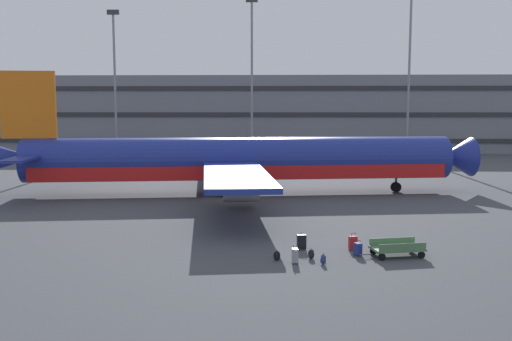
{
  "coord_description": "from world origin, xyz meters",
  "views": [
    {
      "loc": [
        3.61,
        -44.34,
        7.45
      ],
      "look_at": [
        2.32,
        -5.23,
        3.0
      ],
      "focal_mm": 38.58,
      "sensor_mm": 36.0,
      "label": 1
    }
  ],
  "objects_px": {
    "suitcase_scuffed": "(302,242)",
    "backpack_large": "(323,260)",
    "suitcase_red": "(358,249)",
    "backpack_navy": "(277,256)",
    "suitcase_small": "(295,255)",
    "backpack_teal": "(311,255)",
    "baggage_cart": "(397,248)",
    "airliner": "(236,161)",
    "suitcase_silver": "(353,243)"
  },
  "relations": [
    {
      "from": "suitcase_scuffed",
      "to": "backpack_large",
      "type": "height_order",
      "value": "suitcase_scuffed"
    },
    {
      "from": "suitcase_scuffed",
      "to": "suitcase_red",
      "type": "distance_m",
      "value": 3.01
    },
    {
      "from": "backpack_navy",
      "to": "backpack_large",
      "type": "bearing_deg",
      "value": -15.61
    },
    {
      "from": "suitcase_small",
      "to": "backpack_teal",
      "type": "relative_size",
      "value": 1.69
    },
    {
      "from": "backpack_navy",
      "to": "baggage_cart",
      "type": "xyz_separation_m",
      "value": [
        6.07,
        0.95,
        0.19
      ]
    },
    {
      "from": "airliner",
      "to": "suitcase_red",
      "type": "bearing_deg",
      "value": -69.08
    },
    {
      "from": "suitcase_red",
      "to": "baggage_cart",
      "type": "distance_m",
      "value": 1.95
    },
    {
      "from": "suitcase_silver",
      "to": "baggage_cart",
      "type": "distance_m",
      "value": 2.36
    },
    {
      "from": "suitcase_silver",
      "to": "suitcase_scuffed",
      "type": "relative_size",
      "value": 1.02
    },
    {
      "from": "backpack_large",
      "to": "airliner",
      "type": "bearing_deg",
      "value": 104.7
    },
    {
      "from": "airliner",
      "to": "suitcase_scuffed",
      "type": "height_order",
      "value": "airliner"
    },
    {
      "from": "airliner",
      "to": "backpack_teal",
      "type": "xyz_separation_m",
      "value": [
        5.1,
        -20.41,
        -2.68
      ]
    },
    {
      "from": "suitcase_red",
      "to": "airliner",
      "type": "bearing_deg",
      "value": 110.92
    },
    {
      "from": "airliner",
      "to": "backpack_teal",
      "type": "relative_size",
      "value": 78.68
    },
    {
      "from": "backpack_teal",
      "to": "baggage_cart",
      "type": "distance_m",
      "value": 4.42
    },
    {
      "from": "airliner",
      "to": "backpack_navy",
      "type": "height_order",
      "value": "airliner"
    },
    {
      "from": "backpack_large",
      "to": "backpack_teal",
      "type": "xyz_separation_m",
      "value": [
        -0.5,
        0.92,
        -0.01
      ]
    },
    {
      "from": "backpack_teal",
      "to": "baggage_cart",
      "type": "height_order",
      "value": "baggage_cart"
    },
    {
      "from": "backpack_large",
      "to": "backpack_navy",
      "type": "bearing_deg",
      "value": 164.39
    },
    {
      "from": "backpack_large",
      "to": "baggage_cart",
      "type": "relative_size",
      "value": 0.16
    },
    {
      "from": "suitcase_red",
      "to": "backpack_large",
      "type": "relative_size",
      "value": 1.42
    },
    {
      "from": "suitcase_small",
      "to": "airliner",
      "type": "bearing_deg",
      "value": 101.42
    },
    {
      "from": "backpack_large",
      "to": "backpack_navy",
      "type": "relative_size",
      "value": 1.02
    },
    {
      "from": "backpack_navy",
      "to": "airliner",
      "type": "bearing_deg",
      "value": 99.31
    },
    {
      "from": "suitcase_scuffed",
      "to": "backpack_teal",
      "type": "height_order",
      "value": "suitcase_scuffed"
    },
    {
      "from": "suitcase_silver",
      "to": "backpack_teal",
      "type": "height_order",
      "value": "suitcase_silver"
    },
    {
      "from": "backpack_teal",
      "to": "suitcase_scuffed",
      "type": "bearing_deg",
      "value": 101.73
    },
    {
      "from": "suitcase_silver",
      "to": "backpack_large",
      "type": "relative_size",
      "value": 1.72
    },
    {
      "from": "backpack_large",
      "to": "baggage_cart",
      "type": "xyz_separation_m",
      "value": [
        3.87,
        1.56,
        0.18
      ]
    },
    {
      "from": "airliner",
      "to": "baggage_cart",
      "type": "distance_m",
      "value": 22.06
    },
    {
      "from": "backpack_large",
      "to": "backpack_navy",
      "type": "height_order",
      "value": "backpack_large"
    },
    {
      "from": "suitcase_red",
      "to": "backpack_navy",
      "type": "xyz_separation_m",
      "value": [
        -4.12,
        -1.06,
        -0.11
      ]
    },
    {
      "from": "baggage_cart",
      "to": "backpack_navy",
      "type": "bearing_deg",
      "value": -171.11
    },
    {
      "from": "backpack_navy",
      "to": "suitcase_red",
      "type": "bearing_deg",
      "value": 14.36
    },
    {
      "from": "suitcase_silver",
      "to": "backpack_teal",
      "type": "xyz_separation_m",
      "value": [
        -2.32,
        -1.81,
        -0.17
      ]
    },
    {
      "from": "suitcase_scuffed",
      "to": "suitcase_red",
      "type": "bearing_deg",
      "value": -21.45
    },
    {
      "from": "suitcase_scuffed",
      "to": "baggage_cart",
      "type": "relative_size",
      "value": 0.28
    },
    {
      "from": "backpack_large",
      "to": "suitcase_red",
      "type": "bearing_deg",
      "value": 40.99
    },
    {
      "from": "suitcase_red",
      "to": "backpack_large",
      "type": "xyz_separation_m",
      "value": [
        -1.92,
        -1.67,
        -0.11
      ]
    },
    {
      "from": "airliner",
      "to": "baggage_cart",
      "type": "bearing_deg",
      "value": -64.42
    },
    {
      "from": "backpack_teal",
      "to": "backpack_navy",
      "type": "distance_m",
      "value": 1.73
    },
    {
      "from": "backpack_teal",
      "to": "baggage_cart",
      "type": "xyz_separation_m",
      "value": [
        4.37,
        0.64,
        0.19
      ]
    },
    {
      "from": "airliner",
      "to": "suitcase_silver",
      "type": "distance_m",
      "value": 20.18
    },
    {
      "from": "backpack_teal",
      "to": "baggage_cart",
      "type": "relative_size",
      "value": 0.16
    },
    {
      "from": "airliner",
      "to": "baggage_cart",
      "type": "relative_size",
      "value": 12.59
    },
    {
      "from": "airliner",
      "to": "suitcase_red",
      "type": "distance_m",
      "value": 21.21
    },
    {
      "from": "backpack_large",
      "to": "suitcase_small",
      "type": "bearing_deg",
      "value": 172.31
    },
    {
      "from": "suitcase_silver",
      "to": "airliner",
      "type": "bearing_deg",
      "value": 111.73
    },
    {
      "from": "suitcase_silver",
      "to": "baggage_cart",
      "type": "bearing_deg",
      "value": -29.7
    },
    {
      "from": "airliner",
      "to": "backpack_navy",
      "type": "xyz_separation_m",
      "value": [
        3.4,
        -20.72,
        -2.68
      ]
    }
  ]
}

